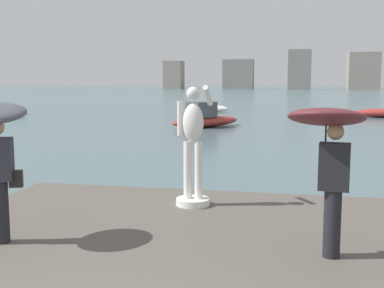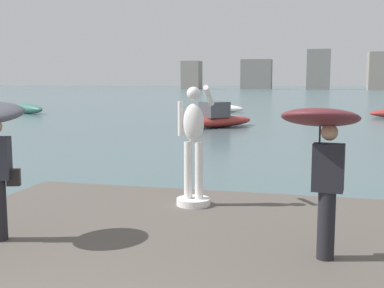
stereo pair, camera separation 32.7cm
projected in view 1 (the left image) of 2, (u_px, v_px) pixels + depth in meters
The scene contains 8 objects.
ground_plane at pixel (272, 112), 41.99m from camera, with size 400.00×400.00×0.00m, color #4C666B.
statue_white_figure at pixel (193, 152), 8.83m from camera, with size 0.62×0.87×2.18m.
onlooker_right at pixel (329, 141), 6.18m from camera, with size 1.08×1.10×1.99m.
boat_near at pixel (10, 109), 39.33m from camera, with size 4.81×3.57×0.77m.
boat_mid at pixel (208, 108), 41.27m from camera, with size 4.02×2.20×0.65m.
boat_far at pixel (205, 119), 28.03m from camera, with size 4.12×4.75×1.45m.
boat_leftward at pixel (384, 113), 35.44m from camera, with size 4.64×2.13×0.64m.
distant_skyline at pixel (307, 72), 143.81m from camera, with size 75.25×11.11×11.66m.
Camera 1 is at (1.72, -2.52, 2.66)m, focal length 45.85 mm.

